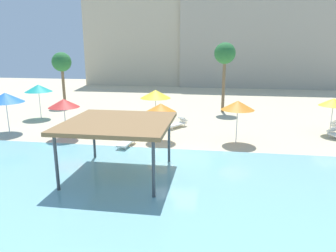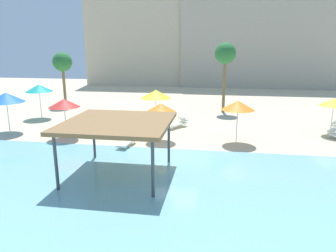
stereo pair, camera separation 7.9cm
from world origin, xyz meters
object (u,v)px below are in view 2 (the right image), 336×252
at_px(beach_umbrella_orange_4, 161,108).
at_px(beach_umbrella_yellow_6, 156,94).
at_px(beach_umbrella_teal_1, 39,88).
at_px(palm_tree_0, 62,63).
at_px(beach_umbrella_orange_0, 238,105).
at_px(beach_umbrella_blue_2, 6,97).
at_px(lounge_chair_2, 178,123).
at_px(beach_umbrella_yellow_3, 334,102).
at_px(beach_umbrella_red_5, 64,103).
at_px(palm_tree_1, 225,55).
at_px(lounge_chair_3, 117,120).
at_px(shade_pavilion, 118,124).
at_px(lounge_chair_5, 127,141).

xyz_separation_m(beach_umbrella_orange_4, beach_umbrella_yellow_6, (-1.32, 5.02, 0.11)).
bearing_deg(beach_umbrella_teal_1, palm_tree_0, 95.63).
xyz_separation_m(beach_umbrella_orange_0, beach_umbrella_blue_2, (-15.80, 0.02, 0.09)).
distance_m(beach_umbrella_orange_0, lounge_chair_2, 5.73).
distance_m(beach_umbrella_yellow_3, beach_umbrella_yellow_6, 12.81).
distance_m(beach_umbrella_red_5, beach_umbrella_yellow_6, 7.39).
relative_size(beach_umbrella_orange_0, palm_tree_1, 0.43).
height_order(lounge_chair_2, lounge_chair_3, same).
relative_size(beach_umbrella_yellow_3, palm_tree_1, 0.40).
distance_m(shade_pavilion, beach_umbrella_orange_4, 5.95).
xyz_separation_m(beach_umbrella_blue_2, palm_tree_0, (-0.84, 10.19, 1.84)).
relative_size(beach_umbrella_orange_0, beach_umbrella_yellow_3, 1.06).
distance_m(shade_pavilion, palm_tree_1, 16.78).
height_order(shade_pavilion, beach_umbrella_blue_2, beach_umbrella_blue_2).
bearing_deg(palm_tree_1, beach_umbrella_orange_4, -112.38).
relative_size(beach_umbrella_orange_0, lounge_chair_3, 1.42).
bearing_deg(palm_tree_0, lounge_chair_5, -49.97).
height_order(shade_pavilion, lounge_chair_3, shade_pavilion).
height_order(shade_pavilion, beach_umbrella_teal_1, beach_umbrella_teal_1).
relative_size(beach_umbrella_orange_0, beach_umbrella_yellow_6, 1.03).
bearing_deg(beach_umbrella_orange_0, beach_umbrella_orange_4, -177.03).
xyz_separation_m(lounge_chair_2, lounge_chair_5, (-2.51, -5.03, 0.00)).
xyz_separation_m(beach_umbrella_orange_4, beach_umbrella_red_5, (-6.37, -0.37, 0.18)).
height_order(beach_umbrella_blue_2, lounge_chair_3, beach_umbrella_blue_2).
relative_size(beach_umbrella_red_5, beach_umbrella_yellow_6, 1.01).
distance_m(beach_umbrella_orange_0, lounge_chair_3, 9.92).
height_order(shade_pavilion, palm_tree_0, palm_tree_0).
distance_m(beach_umbrella_blue_2, lounge_chair_5, 9.56).
distance_m(shade_pavilion, beach_umbrella_yellow_6, 10.90).
bearing_deg(lounge_chair_3, beach_umbrella_teal_1, -132.89).
height_order(lounge_chair_3, palm_tree_0, palm_tree_0).
relative_size(beach_umbrella_orange_4, beach_umbrella_yellow_6, 0.93).
bearing_deg(beach_umbrella_blue_2, beach_umbrella_orange_4, -1.39).
distance_m(beach_umbrella_orange_0, palm_tree_1, 10.08).
relative_size(beach_umbrella_yellow_6, palm_tree_1, 0.42).
bearing_deg(palm_tree_0, palm_tree_1, -1.97).
bearing_deg(beach_umbrella_yellow_6, palm_tree_1, 42.13).
relative_size(beach_umbrella_orange_4, beach_umbrella_red_5, 0.93).
xyz_separation_m(beach_umbrella_teal_1, lounge_chair_2, (11.95, -1.36, -2.23)).
relative_size(shade_pavilion, palm_tree_1, 0.76).
bearing_deg(lounge_chair_3, beach_umbrella_yellow_3, 54.64).
height_order(beach_umbrella_orange_4, lounge_chair_5, beach_umbrella_orange_4).
distance_m(beach_umbrella_orange_4, lounge_chair_2, 4.10).
xyz_separation_m(shade_pavilion, beach_umbrella_yellow_6, (-0.37, 10.89, -0.21)).
relative_size(beach_umbrella_yellow_3, beach_umbrella_red_5, 0.96).
height_order(beach_umbrella_blue_2, beach_umbrella_red_5, beach_umbrella_blue_2).
relative_size(beach_umbrella_yellow_6, palm_tree_0, 0.49).
bearing_deg(beach_umbrella_blue_2, beach_umbrella_orange_0, -0.06).
height_order(beach_umbrella_yellow_3, palm_tree_1, palm_tree_1).
distance_m(beach_umbrella_yellow_6, lounge_chair_2, 3.13).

